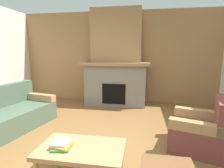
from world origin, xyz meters
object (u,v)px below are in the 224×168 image
armchair (200,131)px  coffee_table (82,151)px  couch (7,116)px  fireplace (116,64)px

armchair → coffee_table: size_ratio=0.95×
couch → coffee_table: couch is taller
fireplace → armchair: bearing=-53.8°
couch → armchair: size_ratio=2.02×
coffee_table → armchair: bearing=31.7°
fireplace → couch: 2.97m
fireplace → armchair: fireplace is taller
fireplace → coffee_table: (0.07, -3.27, -0.79)m
couch → armchair: 3.51m
couch → coffee_table: 2.21m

